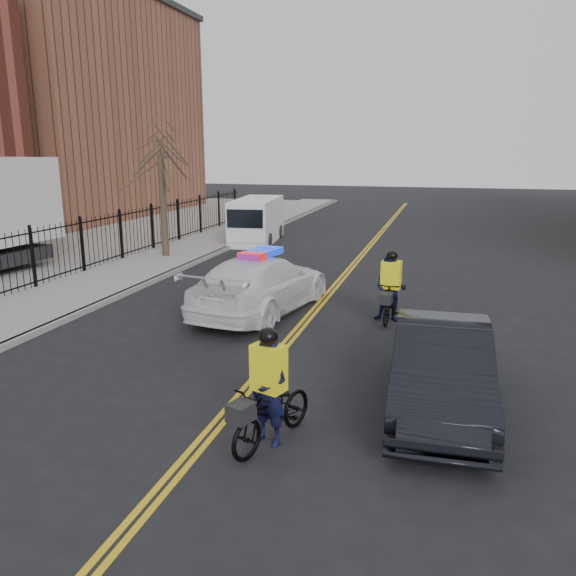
# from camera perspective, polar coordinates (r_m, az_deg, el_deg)

# --- Properties ---
(ground) EXTENTS (120.00, 120.00, 0.00)m
(ground) POSITION_cam_1_polar(r_m,az_deg,el_deg) (11.77, -2.04, -7.84)
(ground) COLOR black
(ground) RESTS_ON ground
(center_line_left) EXTENTS (0.10, 60.00, 0.01)m
(center_line_left) POSITION_cam_1_polar(r_m,az_deg,el_deg) (19.22, 5.04, 0.74)
(center_line_left) COLOR gold
(center_line_left) RESTS_ON ground
(center_line_right) EXTENTS (0.10, 60.00, 0.01)m
(center_line_right) POSITION_cam_1_polar(r_m,az_deg,el_deg) (19.19, 5.51, 0.71)
(center_line_right) COLOR gold
(center_line_right) RESTS_ON ground
(sidewalk) EXTENTS (3.00, 60.00, 0.15)m
(sidewalk) POSITION_cam_1_polar(r_m,az_deg,el_deg) (21.80, -14.49, 2.10)
(sidewalk) COLOR gray
(sidewalk) RESTS_ON ground
(curb) EXTENTS (0.20, 60.00, 0.15)m
(curb) POSITION_cam_1_polar(r_m,az_deg,el_deg) (21.09, -10.96, 1.90)
(curb) COLOR gray
(curb) RESTS_ON ground
(iron_fence) EXTENTS (0.12, 28.00, 2.00)m
(iron_fence) POSITION_cam_1_polar(r_m,az_deg,el_deg) (22.43, -17.96, 4.59)
(iron_fence) COLOR black
(iron_fence) RESTS_ON ground
(warehouse_far) EXTENTS (14.00, 18.00, 14.00)m
(warehouse_far) POSITION_cam_1_polar(r_m,az_deg,el_deg) (43.43, -22.58, 16.34)
(warehouse_far) COLOR brown
(warehouse_far) RESTS_ON ground
(street_tree) EXTENTS (3.20, 3.20, 4.80)m
(street_tree) POSITION_cam_1_polar(r_m,az_deg,el_deg) (23.18, -12.72, 11.51)
(street_tree) COLOR #372A20
(street_tree) RESTS_ON sidewalk
(police_cruiser) EXTENTS (2.99, 5.67, 1.73)m
(police_cruiser) POSITION_cam_1_polar(r_m,az_deg,el_deg) (15.35, -2.73, 0.43)
(police_cruiser) COLOR white
(police_cruiser) RESTS_ON ground
(dark_sedan) EXTENTS (1.74, 4.59, 1.49)m
(dark_sedan) POSITION_cam_1_polar(r_m,az_deg,el_deg) (9.97, 15.28, -7.83)
(dark_sedan) COLOR black
(dark_sedan) RESTS_ON ground
(cargo_van) EXTENTS (2.37, 5.12, 2.07)m
(cargo_van) POSITION_cam_1_polar(r_m,az_deg,el_deg) (27.32, -3.25, 6.81)
(cargo_van) COLOR white
(cargo_van) RESTS_ON ground
(cyclist_near) EXTENTS (1.24, 1.98, 1.84)m
(cyclist_near) POSITION_cam_1_polar(r_m,az_deg,el_deg) (8.61, -1.99, -11.67)
(cyclist_near) COLOR black
(cyclist_near) RESTS_ON ground
(cyclist_far) EXTENTS (0.89, 1.89, 1.87)m
(cyclist_far) POSITION_cam_1_polar(r_m,az_deg,el_deg) (14.72, 10.35, -0.57)
(cyclist_far) COLOR black
(cyclist_far) RESTS_ON ground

